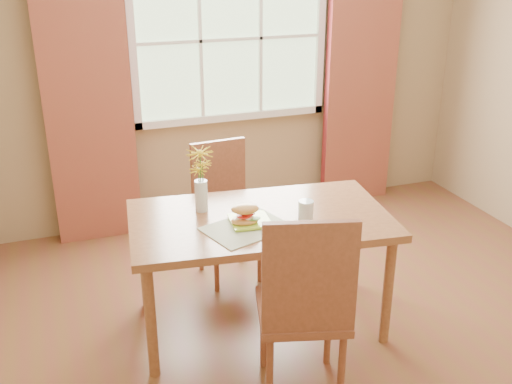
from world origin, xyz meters
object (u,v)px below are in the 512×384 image
Objects in this scene: chair_near at (305,303)px; chair_far at (225,204)px; flower_vase at (200,174)px; water_glass at (306,212)px; dining_table at (260,228)px; croissant_sandwich at (245,214)px.

chair_far is at bearing 104.96° from chair_near.
flower_vase is (-0.27, 0.91, 0.38)m from chair_near.
water_glass is (0.24, 0.55, 0.21)m from chair_near.
flower_vase reaches higher than water_glass.
dining_table is 1.50× the size of chair_near.
chair_near is at bearing -73.29° from flower_vase.
dining_table is 9.12× the size of croissant_sandwich.
chair_far is at bearing 59.99° from flower_vase.
croissant_sandwich is at bearing 115.09° from chair_near.
flower_vase is at bearing 129.79° from croissant_sandwich.
flower_vase reaches higher than chair_near.
croissant_sandwich is at bearing -135.21° from dining_table.
dining_table is at bearing 103.70° from chair_near.
chair_near reaches higher than chair_far.
dining_table is 4.11× the size of flower_vase.
croissant_sandwich reaches higher than dining_table.
flower_vase is (-0.30, 0.20, 0.31)m from dining_table.
flower_vase reaches higher than dining_table.
chair_far is at bearing 91.18° from croissant_sandwich.
chair_near is at bearing -85.05° from dining_table.
flower_vase is at bearing 122.43° from chair_near.
dining_table is 1.68× the size of chair_far.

